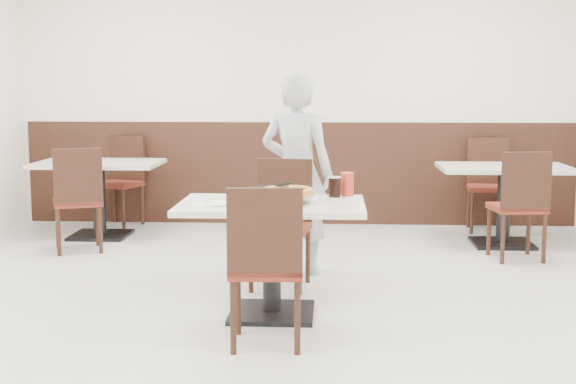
# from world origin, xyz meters

# --- Properties ---
(floor) EXTENTS (7.00, 7.00, 0.00)m
(floor) POSITION_xyz_m (0.00, 0.00, 0.00)
(floor) COLOR beige
(floor) RESTS_ON ground
(wall_back) EXTENTS (6.00, 0.04, 2.80)m
(wall_back) POSITION_xyz_m (0.00, 3.50, 1.40)
(wall_back) COLOR silver
(wall_back) RESTS_ON floor
(wall_front) EXTENTS (6.00, 0.04, 2.80)m
(wall_front) POSITION_xyz_m (0.00, -3.50, 1.40)
(wall_front) COLOR silver
(wall_front) RESTS_ON floor
(wainscot_back) EXTENTS (5.90, 0.03, 1.10)m
(wainscot_back) POSITION_xyz_m (0.00, 3.48, 0.55)
(wainscot_back) COLOR black
(wainscot_back) RESTS_ON floor
(main_table) EXTENTS (1.21, 0.81, 0.75)m
(main_table) POSITION_xyz_m (-0.02, 0.02, 0.38)
(main_table) COLOR beige
(main_table) RESTS_ON floor
(chair_near) EXTENTS (0.44, 0.44, 0.95)m
(chair_near) POSITION_xyz_m (-0.01, -0.58, 0.47)
(chair_near) COLOR black
(chair_near) RESTS_ON floor
(chair_far) EXTENTS (0.47, 0.47, 0.95)m
(chair_far) POSITION_xyz_m (-0.02, 0.74, 0.47)
(chair_far) COLOR black
(chair_far) RESTS_ON floor
(trivet) EXTENTS (0.11, 0.11, 0.04)m
(trivet) POSITION_xyz_m (0.01, 0.10, 0.77)
(trivet) COLOR black
(trivet) RESTS_ON main_table
(pizza_pan) EXTENTS (0.40, 0.40, 0.01)m
(pizza_pan) POSITION_xyz_m (0.01, 0.04, 0.79)
(pizza_pan) COLOR black
(pizza_pan) RESTS_ON trivet
(pizza) EXTENTS (0.35, 0.35, 0.02)m
(pizza) POSITION_xyz_m (0.08, 0.03, 0.81)
(pizza) COLOR #B27E3E
(pizza) RESTS_ON pizza_pan
(pizza_server) EXTENTS (0.10, 0.11, 0.00)m
(pizza_server) POSITION_xyz_m (0.05, 0.04, 0.84)
(pizza_server) COLOR silver
(pizza_server) RESTS_ON pizza
(napkin) EXTENTS (0.18, 0.18, 0.00)m
(napkin) POSITION_xyz_m (-0.45, -0.11, 0.75)
(napkin) COLOR silver
(napkin) RESTS_ON main_table
(side_plate) EXTENTS (0.17, 0.17, 0.01)m
(side_plate) POSITION_xyz_m (-0.38, -0.11, 0.76)
(side_plate) COLOR white
(side_plate) RESTS_ON napkin
(fork) EXTENTS (0.05, 0.17, 0.00)m
(fork) POSITION_xyz_m (-0.42, -0.02, 0.77)
(fork) COLOR silver
(fork) RESTS_ON side_plate
(cola_glass) EXTENTS (0.08, 0.08, 0.13)m
(cola_glass) POSITION_xyz_m (0.38, 0.31, 0.81)
(cola_glass) COLOR black
(cola_glass) RESTS_ON main_table
(red_cup) EXTENTS (0.09, 0.09, 0.16)m
(red_cup) POSITION_xyz_m (0.47, 0.37, 0.83)
(red_cup) COLOR #AC281B
(red_cup) RESTS_ON main_table
(diner_person) EXTENTS (0.67, 0.52, 1.61)m
(diner_person) POSITION_xyz_m (0.09, 1.24, 0.80)
(diner_person) COLOR #BCBCC1
(diner_person) RESTS_ON floor
(bg_table_left) EXTENTS (1.24, 0.86, 0.75)m
(bg_table_left) POSITION_xyz_m (-1.93, 2.62, 0.38)
(bg_table_left) COLOR beige
(bg_table_left) RESTS_ON floor
(bg_chair_left_near) EXTENTS (0.54, 0.54, 0.95)m
(bg_chair_left_near) POSITION_xyz_m (-1.93, 1.94, 0.47)
(bg_chair_left_near) COLOR black
(bg_chair_left_near) RESTS_ON floor
(bg_chair_left_far) EXTENTS (0.53, 0.53, 0.95)m
(bg_chair_left_far) POSITION_xyz_m (-1.90, 3.22, 0.47)
(bg_chair_left_far) COLOR black
(bg_chair_left_far) RESTS_ON floor
(bg_table_right) EXTENTS (1.24, 0.86, 0.75)m
(bg_table_right) POSITION_xyz_m (1.98, 2.44, 0.38)
(bg_table_right) COLOR beige
(bg_table_right) RESTS_ON floor
(bg_chair_right_near) EXTENTS (0.47, 0.47, 0.95)m
(bg_chair_right_near) POSITION_xyz_m (1.96, 1.82, 0.47)
(bg_chair_right_near) COLOR black
(bg_chair_right_near) RESTS_ON floor
(bg_chair_right_far) EXTENTS (0.45, 0.45, 0.95)m
(bg_chair_right_far) POSITION_xyz_m (1.97, 3.13, 0.47)
(bg_chair_right_far) COLOR black
(bg_chair_right_far) RESTS_ON floor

